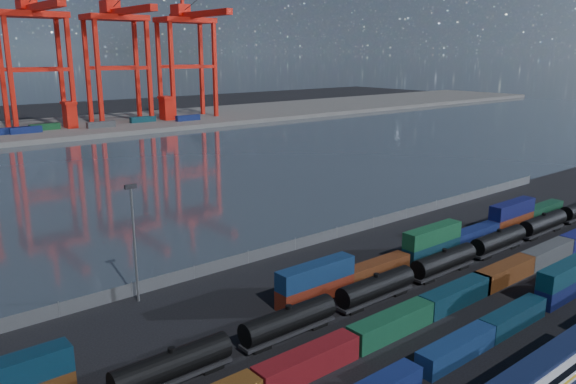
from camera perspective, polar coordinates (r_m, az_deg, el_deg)
ground at (r=80.20m, az=13.99°, el=-11.03°), size 700.00×700.00×0.00m
harbor_water at (r=162.30m, az=-17.05°, el=1.56°), size 700.00×700.00×0.00m
far_quay at (r=261.23m, az=-26.05°, el=5.52°), size 700.00×70.00×2.00m
passenger_train at (r=63.98m, az=25.13°, el=-16.36°), size 75.11×2.85×4.89m
container_row_south at (r=70.65m, az=18.83°, el=-13.44°), size 127.92×2.41×5.14m
container_row_mid at (r=74.98m, az=13.47°, el=-11.64°), size 129.58×2.65×2.82m
container_row_north at (r=81.87m, az=5.76°, el=-8.45°), size 141.83×2.54×5.42m
tanker_string at (r=90.22m, az=15.56°, el=-6.83°), size 106.41×2.88×4.12m
waterfront_fence at (r=97.57m, az=0.75°, el=-5.35°), size 160.12×0.12×2.20m
yard_light_mast at (r=78.18m, az=-15.37°, el=-4.45°), size 1.60×0.40×16.60m
straddle_carriers at (r=250.21m, az=-26.22°, el=6.76°), size 140.00×7.00×11.10m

